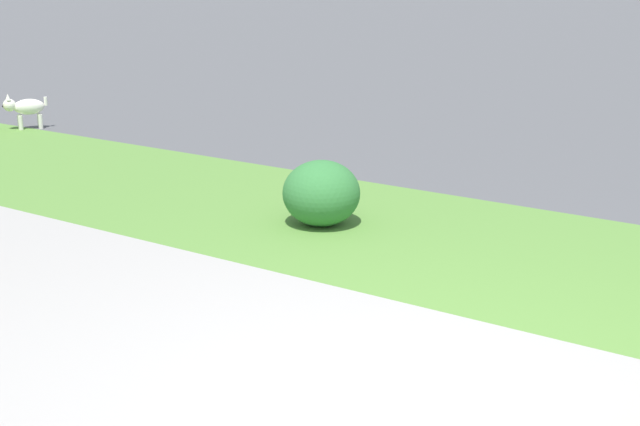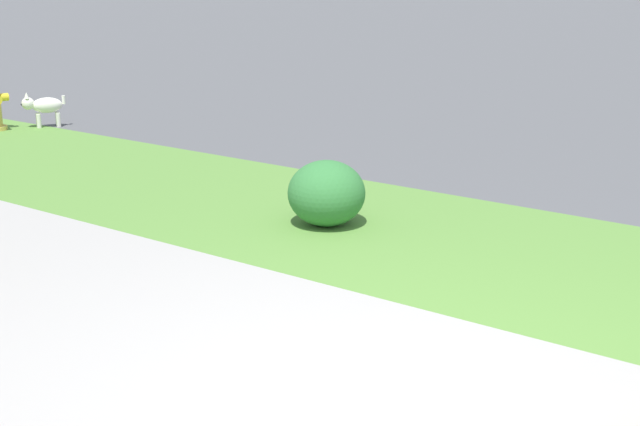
% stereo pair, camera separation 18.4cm
% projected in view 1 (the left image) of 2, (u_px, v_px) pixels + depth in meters
% --- Properties ---
extents(ground_plane, '(120.00, 120.00, 0.00)m').
position_uv_depth(ground_plane, '(391.00, 417.00, 3.84)').
color(ground_plane, '#515154').
extents(sidewalk_pavement, '(18.00, 2.36, 0.01)m').
position_uv_depth(sidewalk_pavement, '(391.00, 416.00, 3.83)').
color(sidewalk_pavement, '#9E9993').
rests_on(sidewalk_pavement, ground).
extents(grass_verge, '(18.00, 2.38, 0.01)m').
position_uv_depth(grass_verge, '(577.00, 267.00, 5.71)').
color(grass_verge, '#568438').
rests_on(grass_verge, ground).
extents(small_white_dog, '(0.36, 0.45, 0.42)m').
position_uv_depth(small_white_dog, '(25.00, 108.00, 10.35)').
color(small_white_dog, silver).
rests_on(small_white_dog, ground).
extents(shrub_bush_far_verge, '(0.58, 0.58, 0.49)m').
position_uv_depth(shrub_bush_far_verge, '(321.00, 193.00, 6.57)').
color(shrub_bush_far_verge, '#337538').
rests_on(shrub_bush_far_verge, ground).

